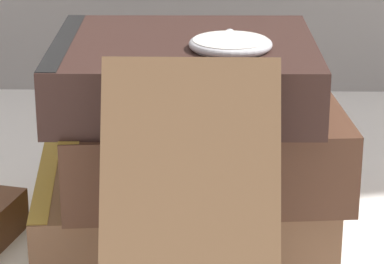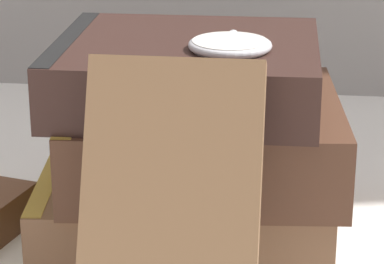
# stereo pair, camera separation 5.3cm
# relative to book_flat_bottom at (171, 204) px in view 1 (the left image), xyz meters

# --- Properties ---
(book_flat_bottom) EXTENTS (0.20, 0.18, 0.05)m
(book_flat_bottom) POSITION_rel_book_flat_bottom_xyz_m (0.00, 0.00, 0.00)
(book_flat_bottom) COLOR brown
(book_flat_bottom) RESTS_ON ground_plane
(book_flat_middle) EXTENTS (0.19, 0.17, 0.05)m
(book_flat_middle) POSITION_rel_book_flat_bottom_xyz_m (0.02, -0.01, 0.05)
(book_flat_middle) COLOR #4C2D1E
(book_flat_middle) RESTS_ON book_flat_bottom
(book_flat_top) EXTENTS (0.17, 0.15, 0.04)m
(book_flat_top) POSITION_rel_book_flat_bottom_xyz_m (0.00, -0.01, 0.10)
(book_flat_top) COLOR #331E19
(book_flat_top) RESTS_ON book_flat_middle
(book_leaning_front) EXTENTS (0.09, 0.09, 0.16)m
(book_leaning_front) POSITION_rel_book_flat_bottom_xyz_m (0.02, -0.14, 0.05)
(book_leaning_front) COLOR brown
(book_leaning_front) RESTS_ON ground_plane
(pocket_watch) EXTENTS (0.05, 0.05, 0.01)m
(pocket_watch) POSITION_rel_book_flat_bottom_xyz_m (0.04, -0.03, 0.12)
(pocket_watch) COLOR silver
(pocket_watch) RESTS_ON book_flat_top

